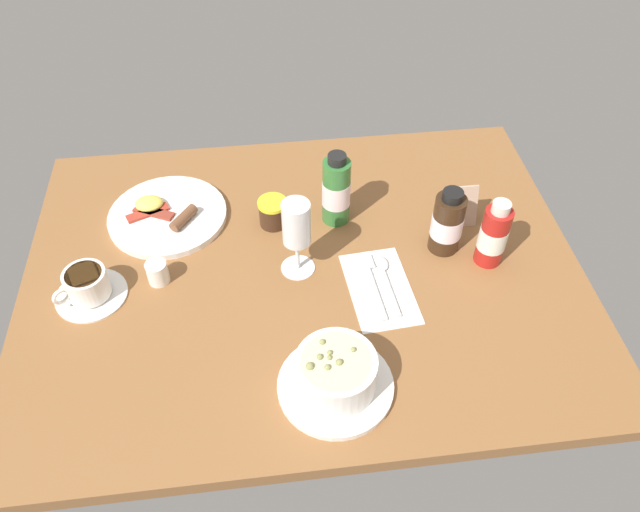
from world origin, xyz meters
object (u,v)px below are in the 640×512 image
Objects in this scene: sauce_bottle_green at (336,191)px; sauce_bottle_brown at (447,223)px; creamer_jug at (157,273)px; breakfast_plate at (166,215)px; cutlery_setting at (380,286)px; coffee_cup at (87,286)px; jam_jar at (273,212)px; porridge_bowl at (336,375)px; wine_glass at (297,228)px; menu_card at (463,202)px; sauce_bottle_red at (493,235)px.

sauce_bottle_brown is at bearing -28.37° from sauce_bottle_green.
breakfast_plate is at bearing 88.18° from creamer_jug.
sauce_bottle_green is 36.85cm from breakfast_plate.
cutlery_setting is at bearing -148.24° from sauce_bottle_brown.
coffee_cup is 12.91cm from creamer_jug.
jam_jar is at bearing -10.90° from breakfast_plate.
sauce_bottle_brown is 0.58× the size of breakfast_plate.
porridge_bowl is at bearing -131.11° from sauce_bottle_brown.
wine_glass and sauce_bottle_green have the same top height.
coffee_cup is 70.14cm from sauce_bottle_brown.
coffee_cup is at bearing -170.36° from menu_card.
sauce_bottle_green is (-20.62, 11.14, 1.02)cm from sauce_bottle_brown.
sauce_bottle_red is 13.08cm from menu_card.
coffee_cup is (-55.02, 4.43, 2.62)cm from cutlery_setting.
sauce_bottle_brown is (26.45, 30.30, 2.72)cm from porridge_bowl.
sauce_bottle_red is at bearing -30.12° from sauce_bottle_brown.
menu_card is at bearing -6.50° from sauce_bottle_green.
jam_jar is at bearing 105.65° from wine_glass.
wine_glass reaches higher than creamer_jug.
wine_glass is 2.72× the size of jam_jar.
creamer_jug is 0.31× the size of sauce_bottle_green.
creamer_jug is (12.73, 2.09, -0.47)cm from coffee_cup.
sauce_bottle_brown is (14.85, 9.20, 6.41)cm from cutlery_setting.
jam_jar is 23.16cm from breakfast_plate.
sauce_bottle_green is (36.53, 13.81, 5.29)cm from creamer_jug.
sauce_bottle_red reaches higher than coffee_cup.
sauce_bottle_brown reaches higher than coffee_cup.
cutlery_setting is 1.38× the size of sauce_bottle_red.
creamer_jug is 0.35× the size of sauce_bottle_brown.
wine_glass is 1.14× the size of sauce_bottle_brown.
sauce_bottle_brown is (69.87, 4.77, 3.80)cm from coffee_cup.
wine_glass reaches higher than cutlery_setting.
sauce_bottle_red reaches higher than breakfast_plate.
coffee_cup is at bearing -179.87° from sauce_bottle_red.
sauce_bottle_red is 9.15cm from sauce_bottle_brown.
creamer_jug is at bearing -170.29° from menu_card.
cutlery_setting is 1.54× the size of coffee_cup.
breakfast_plate is at bearing 173.19° from menu_card.
creamer_jug is 0.84× the size of jam_jar.
coffee_cup is 77.88cm from sauce_bottle_red.
porridge_bowl reaches higher than jam_jar.
sauce_bottle_brown is at bearing -126.20° from menu_card.
sauce_bottle_brown is at bearing 31.76° from cutlery_setting.
sauce_bottle_brown reaches higher than breakfast_plate.
sauce_bottle_red is (77.79, 0.17, 3.89)cm from coffee_cup.
breakfast_plate is (-22.64, 4.36, -2.16)cm from jam_jar.
wine_glass is 33.76cm from breakfast_plate.
wine_glass is (39.82, 2.16, 8.36)cm from coffee_cup.
creamer_jug is 0.21× the size of breakfast_plate.
menu_card is (35.98, 10.71, -6.90)cm from wine_glass.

